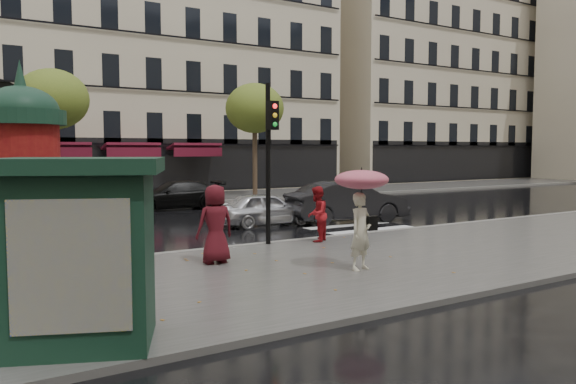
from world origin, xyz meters
TOP-DOWN VIEW (x-y plane):
  - ground at (0.00, 0.00)m, footprint 160.00×160.00m
  - near_sidewalk at (0.00, -0.50)m, footprint 90.00×7.00m
  - far_sidewalk at (0.00, 19.00)m, footprint 90.00×6.00m
  - near_kerb at (0.00, 3.00)m, footprint 90.00×0.25m
  - far_kerb at (0.00, 16.00)m, footprint 90.00×0.25m
  - zebra_crossing at (6.00, 9.60)m, footprint 3.60×11.75m
  - bldg_far_corner at (6.00, 30.00)m, footprint 26.00×14.00m
  - bldg_far_right at (34.00, 30.00)m, footprint 24.00×14.00m
  - tree_far_left at (-2.00, 18.00)m, footprint 3.40×3.40m
  - tree_far_right at (9.00, 18.00)m, footprint 3.40×3.40m
  - woman_umbrella at (1.15, -1.29)m, footprint 1.20×1.20m
  - woman_red at (2.53, 2.40)m, footprint 0.99×0.97m
  - man_burgundy at (-1.28, 1.10)m, footprint 0.91×0.60m
  - morris_column at (-5.36, 1.04)m, footprint 1.63×1.63m
  - traffic_light at (1.13, 2.71)m, footprint 0.29×0.42m
  - newsstand at (-5.13, -3.00)m, footprint 2.66×2.48m
  - car_silver at (3.38, 6.96)m, footprint 3.73×1.64m
  - car_darkgrey at (6.60, 6.18)m, footprint 4.95×2.30m
  - car_white at (-3.66, 9.01)m, footprint 4.80×2.54m
  - car_black at (2.62, 14.17)m, footprint 4.78×2.37m

SIDE VIEW (x-z plane):
  - ground at x=0.00m, z-range 0.00..0.00m
  - zebra_crossing at x=6.00m, z-range 0.00..0.01m
  - near_sidewalk at x=0.00m, z-range 0.00..0.12m
  - far_sidewalk at x=0.00m, z-range 0.00..0.12m
  - near_kerb at x=0.00m, z-range 0.00..0.14m
  - far_kerb at x=0.00m, z-range 0.00..0.14m
  - car_silver at x=3.38m, z-range 0.00..1.25m
  - car_white at x=-3.66m, z-range 0.00..1.29m
  - car_black at x=2.62m, z-range 0.00..1.33m
  - car_darkgrey at x=6.60m, z-range 0.00..1.57m
  - woman_red at x=2.53m, z-range 0.12..1.73m
  - man_burgundy at x=-1.28m, z-range 0.12..1.98m
  - newsstand at x=-5.13m, z-range 0.16..2.72m
  - woman_umbrella at x=1.15m, z-range 0.49..2.79m
  - morris_column at x=-5.36m, z-range 0.03..4.42m
  - traffic_light at x=1.13m, z-range 0.60..5.12m
  - tree_far_left at x=-2.00m, z-range 1.85..8.49m
  - tree_far_right at x=9.00m, z-range 1.85..8.49m
  - bldg_far_corner at x=6.00m, z-range -0.14..22.76m
  - bldg_far_right at x=34.00m, z-range -0.14..22.76m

